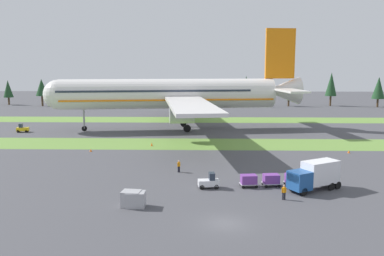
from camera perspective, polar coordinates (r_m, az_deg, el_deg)
The scene contains 18 objects.
ground_plane at distance 41.23m, azimuth 4.67°, elevation -13.01°, with size 400.00×400.00×0.00m, color #47474C.
grass_strip_near at distance 80.28m, azimuth 3.05°, elevation -2.22°, with size 320.00×11.73×0.01m, color olive.
grass_strip_far at distance 115.29m, azimuth 2.56°, elevation 1.14°, with size 320.00×11.73×0.01m, color olive.
airliner at distance 97.18m, azimuth -2.41°, elevation 4.77°, with size 60.05×74.43×23.79m.
baggage_tug at distance 51.87m, azimuth 2.40°, elevation -7.44°, with size 2.74×1.61×1.97m.
cargo_dolly_lead at distance 52.76m, azimuth 7.85°, elevation -7.11°, with size 2.37×1.76×1.55m.
cargo_dolly_second at distance 53.50m, azimuth 10.89°, elevation -6.97°, with size 2.37×1.76×1.55m.
cargo_dolly_third at distance 54.39m, azimuth 13.84°, elevation -6.81°, with size 2.37×1.76×1.55m.
catering_truck at distance 52.86m, azimuth 16.62°, elevation -6.21°, with size 7.17×5.47×3.58m.
pushback_tractor at distance 101.71m, azimuth -22.40°, elevation -0.08°, with size 2.75×1.65×1.97m.
ground_crew_marshaller at distance 59.29m, azimuth -1.83°, elevation -5.23°, with size 0.41×0.44×1.74m.
ground_crew_loader at distance 48.65m, azimuth 12.60°, elevation -8.59°, with size 0.55×0.36×1.74m.
uld_container_0 at distance 45.63m, azimuth -7.78°, elevation -9.76°, with size 2.00×1.60×1.68m, color #A3A3A8.
uld_container_1 at distance 45.86m, azimuth -8.39°, elevation -9.65°, with size 2.00×1.60×1.73m, color #A3A3A8.
taxiway_marker_0 at distance 77.02m, azimuth 20.87°, elevation -3.06°, with size 0.44×0.44×0.53m, color orange.
taxiway_marker_1 at distance 78.57m, azimuth -5.59°, elevation -2.25°, with size 0.44×0.44×0.66m, color orange.
taxiway_marker_2 at distance 75.39m, azimuth -13.83°, elevation -3.00°, with size 0.44×0.44×0.48m, color orange.
distant_tree_line at distance 153.83m, azimuth 3.98°, elevation 5.50°, with size 189.88×10.13×12.43m.
Camera 1 is at (-2.32, -38.23, 15.27)m, focal length 38.57 mm.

